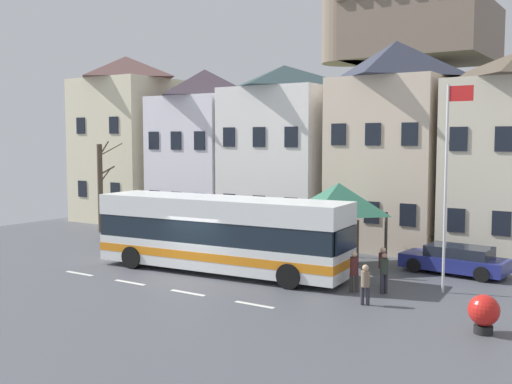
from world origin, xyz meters
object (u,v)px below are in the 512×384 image
at_px(townhouse_03, 394,145).
at_px(pedestrian_03, 365,282).
at_px(townhouse_01, 205,149).
at_px(parked_car_01, 455,260).
at_px(flagpole, 448,175).
at_px(transit_bus, 221,235).
at_px(pedestrian_00, 383,265).
at_px(pedestrian_02, 354,269).
at_px(pedestrian_01, 384,271).
at_px(townhouse_02, 284,152).
at_px(townhouse_00, 127,139).
at_px(hilltop_castle, 420,123).
at_px(parked_car_00, 153,226).
at_px(bare_tree_00, 101,187).
at_px(harbour_buoy, 484,312).
at_px(bus_shelter, 339,198).
at_px(public_bench, 319,243).

xyz_separation_m(townhouse_03, pedestrian_03, (3.37, -11.77, -4.63)).
bearing_deg(townhouse_01, pedestrian_03, -35.96).
relative_size(parked_car_01, flagpole, 0.58).
relative_size(transit_bus, pedestrian_00, 7.50).
relative_size(pedestrian_02, flagpole, 0.20).
xyz_separation_m(townhouse_01, flagpole, (17.85, -8.39, -0.63)).
bearing_deg(pedestrian_01, townhouse_02, 136.16).
relative_size(townhouse_00, pedestrian_02, 7.37).
bearing_deg(hilltop_castle, townhouse_00, -118.98).
xyz_separation_m(transit_bus, parked_car_00, (-9.11, 5.57, -0.99)).
bearing_deg(pedestrian_00, townhouse_03, 107.99).
bearing_deg(pedestrian_01, parked_car_01, 74.51).
xyz_separation_m(parked_car_00, pedestrian_00, (15.92, -4.12, 0.19)).
xyz_separation_m(parked_car_01, bare_tree_00, (-21.57, -0.11, 2.20)).
bearing_deg(townhouse_02, pedestrian_02, -48.11).
relative_size(townhouse_03, parked_car_01, 2.43).
bearing_deg(hilltop_castle, pedestrian_02, -75.82).
relative_size(townhouse_01, townhouse_03, 0.93).
bearing_deg(pedestrian_00, bare_tree_00, 169.51).
xyz_separation_m(pedestrian_03, harbour_buoy, (4.18, -0.99, -0.17)).
bearing_deg(pedestrian_02, pedestrian_01, 21.04).
relative_size(townhouse_01, bus_shelter, 2.69).
relative_size(transit_bus, flagpole, 1.50).
relative_size(townhouse_03, pedestrian_01, 7.13).
relative_size(parked_car_01, pedestrian_03, 3.14).
xyz_separation_m(pedestrian_01, pedestrian_03, (0.03, -1.85, -0.02)).
xyz_separation_m(pedestrian_01, flagpole, (1.88, 1.36, 3.62)).
bearing_deg(pedestrian_00, transit_bus, -167.99).
distance_m(flagpole, harbour_buoy, 6.12).
distance_m(townhouse_01, parked_car_01, 18.54).
bearing_deg(flagpole, pedestrian_02, -148.93).
xyz_separation_m(townhouse_01, public_bench, (10.17, -3.73, -4.62)).
bearing_deg(parked_car_00, townhouse_02, 37.96).
height_order(bus_shelter, parked_car_01, bus_shelter).
xyz_separation_m(townhouse_03, public_bench, (-2.45, -3.89, -4.98)).
relative_size(hilltop_castle, pedestrian_01, 25.37).
relative_size(bus_shelter, harbour_buoy, 3.22).
bearing_deg(pedestrian_00, townhouse_01, 150.72).
distance_m(townhouse_03, parked_car_00, 14.69).
bearing_deg(parked_car_00, bare_tree_00, -169.94).
bearing_deg(bus_shelter, townhouse_00, 162.86).
relative_size(pedestrian_03, flagpole, 0.18).
relative_size(townhouse_03, pedestrian_00, 7.05).
bearing_deg(bus_shelter, parked_car_00, 173.56).
relative_size(townhouse_03, transit_bus, 0.94).
xyz_separation_m(townhouse_02, transit_bus, (2.71, -9.98, -3.38)).
xyz_separation_m(townhouse_01, pedestrian_00, (15.50, -8.69, -4.25)).
height_order(parked_car_01, pedestrian_02, pedestrian_02).
height_order(parked_car_01, pedestrian_03, pedestrian_03).
bearing_deg(pedestrian_02, townhouse_03, 102.62).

